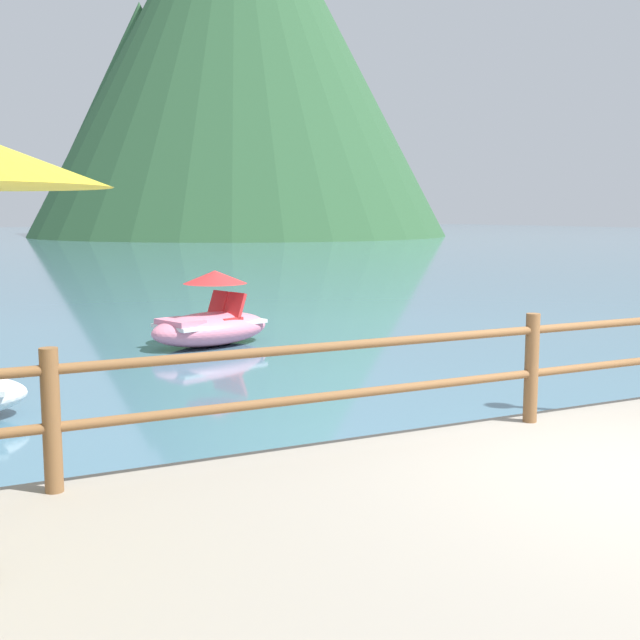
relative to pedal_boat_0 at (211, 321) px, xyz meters
name	(u,v)px	position (x,y,z in m)	size (l,w,h in m)	color
ground_plane	(27,257)	(0.42, 31.03, -0.41)	(200.00, 200.00, 0.00)	#477084
dock_railing	(532,357)	(0.42, -7.42, 0.56)	(23.92, 0.12, 0.95)	brown
pedal_boat_0	(211,321)	(0.00, 0.00, 0.00)	(2.46, 1.77, 1.26)	pink
cliff_headland	(223,51)	(23.47, 65.22, 17.89)	(41.55, 41.55, 39.01)	#2D5633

